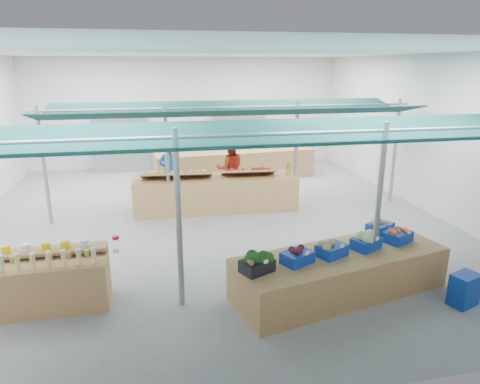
{
  "coord_description": "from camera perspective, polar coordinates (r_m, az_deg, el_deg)",
  "views": [
    {
      "loc": [
        -1.33,
        -10.51,
        3.91
      ],
      "look_at": [
        0.5,
        -1.6,
        1.19
      ],
      "focal_mm": 32.0,
      "sensor_mm": 36.0,
      "label": 1
    }
  ],
  "objects": [
    {
      "name": "far_counter",
      "position": [
        15.18,
        -0.62,
        3.67
      ],
      "size": [
        5.67,
        1.59,
        1.01
      ],
      "primitive_type": "cube",
      "rotation": [
        0.0,
        0.0,
        0.09
      ],
      "color": "brown",
      "rests_on": "floor"
    },
    {
      "name": "crate_broccoli",
      "position": [
        6.86,
        2.27,
        -9.37
      ],
      "size": [
        0.6,
        0.53,
        0.35
      ],
      "rotation": [
        0.0,
        0.0,
        0.44
      ],
      "color": "black",
      "rests_on": "veg_counter"
    },
    {
      "name": "fruit_counter",
      "position": [
        11.89,
        -3.21,
        -0.17
      ],
      "size": [
        4.5,
        1.24,
        0.96
      ],
      "primitive_type": "cube",
      "rotation": [
        0.0,
        0.0,
        -0.04
      ],
      "color": "brown",
      "rests_on": "floor"
    },
    {
      "name": "pole_ribbon",
      "position": [
        7.57,
        -16.26,
        -6.04
      ],
      "size": [
        0.12,
        0.12,
        0.28
      ],
      "color": "red",
      "rests_on": "pole_grid"
    },
    {
      "name": "apple_heap_yellow",
      "position": [
        11.56,
        -8.45,
        2.49
      ],
      "size": [
        1.95,
        0.84,
        0.27
      ],
      "rotation": [
        0.0,
        0.0,
        -0.08
      ],
      "color": "#997247",
      "rests_on": "fruit_counter"
    },
    {
      "name": "pole_grid",
      "position": [
        9.25,
        1.71,
        3.5
      ],
      "size": [
        10.0,
        4.6,
        3.0
      ],
      "color": "gray",
      "rests_on": "floor"
    },
    {
      "name": "crate_stack",
      "position": [
        8.28,
        27.72,
        -11.44
      ],
      "size": [
        0.55,
        0.47,
        0.56
      ],
      "primitive_type": "cube",
      "rotation": [
        0.0,
        0.0,
        0.35
      ],
      "color": "#0D3495",
      "rests_on": "floor"
    },
    {
      "name": "veg_counter",
      "position": [
        7.9,
        13.18,
        -10.44
      ],
      "size": [
        4.02,
        2.09,
        0.74
      ],
      "primitive_type": "cube",
      "rotation": [
        0.0,
        0.0,
        0.22
      ],
      "color": "brown",
      "rests_on": "floor"
    },
    {
      "name": "sparrow",
      "position": [
        6.65,
        1.46,
        -9.39
      ],
      "size": [
        0.12,
        0.09,
        0.11
      ],
      "rotation": [
        0.0,
        0.0,
        0.44
      ],
      "color": "brown",
      "rests_on": "crate_broccoli"
    },
    {
      "name": "vendor_right",
      "position": [
        12.92,
        -1.33,
        3.13
      ],
      "size": [
        0.89,
        0.71,
        1.79
      ],
      "primitive_type": "imported",
      "rotation": [
        0.0,
        0.0,
        3.1
      ],
      "color": "#A02713",
      "rests_on": "floor"
    },
    {
      "name": "crate_cabbage",
      "position": [
        8.0,
        16.49,
        -6.18
      ],
      "size": [
        0.6,
        0.53,
        0.35
      ],
      "rotation": [
        0.0,
        0.0,
        0.44
      ],
      "color": "#0D3495",
      "rests_on": "veg_counter"
    },
    {
      "name": "bottle_shelf",
      "position": [
        7.95,
        -23.9,
        -10.74
      ],
      "size": [
        1.87,
        1.15,
        1.1
      ],
      "rotation": [
        0.0,
        0.0,
        0.02
      ],
      "color": "brown",
      "rests_on": "floor"
    },
    {
      "name": "vendor_left",
      "position": [
        12.74,
        -9.33,
        2.71
      ],
      "size": [
        0.67,
        0.45,
        1.79
      ],
      "primitive_type": "imported",
      "rotation": [
        0.0,
        0.0,
        3.1
      ],
      "color": "#1B4EB2",
      "rests_on": "floor"
    },
    {
      "name": "crate_extra",
      "position": [
        8.8,
        18.18,
        -4.29
      ],
      "size": [
        0.61,
        0.55,
        0.32
      ],
      "rotation": [
        0.0,
        0.0,
        0.51
      ],
      "color": "#0D3495",
      "rests_on": "veg_counter"
    },
    {
      "name": "back_shelving_right",
      "position": [
        17.09,
        -0.19,
        6.83
      ],
      "size": [
        2.0,
        0.5,
        2.0
      ],
      "primitive_type": "cube",
      "color": "#B23F33",
      "rests_on": "floor"
    },
    {
      "name": "pineapple",
      "position": [
        11.99,
        6.45,
        3.16
      ],
      "size": [
        0.14,
        0.14,
        0.39
      ],
      "rotation": [
        0.0,
        0.0,
        -0.08
      ],
      "color": "#8C6019",
      "rests_on": "fruit_counter"
    },
    {
      "name": "apple_heap_red",
      "position": [
        11.74,
        1.19,
        2.9
      ],
      "size": [
        1.55,
        0.81,
        0.27
      ],
      "rotation": [
        0.0,
        0.0,
        -0.08
      ],
      "color": "#997247",
      "rests_on": "fruit_counter"
    },
    {
      "name": "awnings",
      "position": [
        9.07,
        1.77,
        9.47
      ],
      "size": [
        9.5,
        7.08,
        0.3
      ],
      "color": "#0B2F2E",
      "rests_on": "pole_grid"
    },
    {
      "name": "back_shelving_left",
      "position": [
        16.81,
        -15.5,
        6.06
      ],
      "size": [
        2.0,
        0.5,
        2.0
      ],
      "primitive_type": "cube",
      "color": "#B23F33",
      "rests_on": "floor"
    },
    {
      "name": "crate_carrots",
      "position": [
        8.5,
        20.31,
        -5.52
      ],
      "size": [
        0.6,
        0.53,
        0.29
      ],
      "rotation": [
        0.0,
        0.0,
        0.44
      ],
      "color": "#0D3495",
      "rests_on": "veg_counter"
    },
    {
      "name": "floor",
      "position": [
        11.29,
        -4.12,
        -3.67
      ],
      "size": [
        13.0,
        13.0,
        0.0
      ],
      "primitive_type": "plane",
      "color": "slate",
      "rests_on": "ground"
    },
    {
      "name": "hall",
      "position": [
        12.09,
        -5.31,
        10.56
      ],
      "size": [
        13.0,
        13.0,
        13.0
      ],
      "color": "silver",
      "rests_on": "ground"
    },
    {
      "name": "crate_celeriac",
      "position": [
        7.57,
        12.14,
        -7.3
      ],
      "size": [
        0.6,
        0.53,
        0.31
      ],
      "rotation": [
        0.0,
        0.0,
        0.44
      ],
      "color": "#0D3495",
      "rests_on": "veg_counter"
    },
    {
      "name": "crate_beets",
      "position": [
        7.21,
        7.64,
        -8.41
      ],
      "size": [
        0.6,
        0.53,
        0.29
      ],
      "rotation": [
        0.0,
        0.0,
        0.44
      ],
      "color": "#0D3495",
      "rests_on": "veg_counter"
    }
  ]
}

